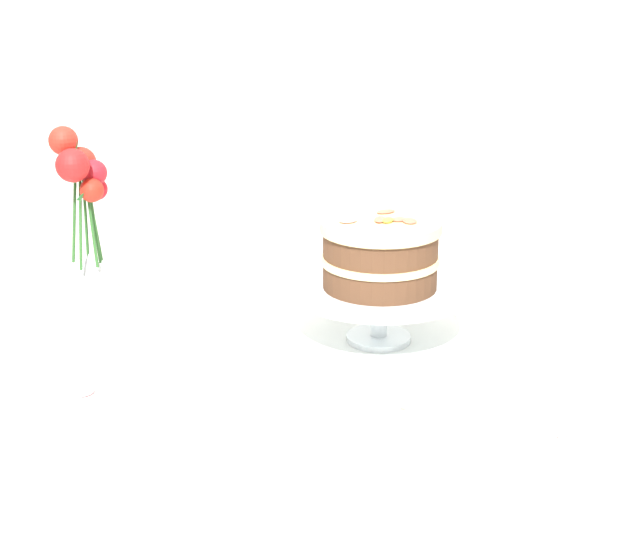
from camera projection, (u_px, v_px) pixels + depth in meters
name	position (u px, v px, depth m)	size (l,w,h in m)	color
dining_table	(280.00, 406.00, 1.69)	(1.40, 1.00, 0.74)	white
linen_napkin	(379.00, 341.00, 1.71)	(0.32, 0.32, 0.00)	white
cake_stand	(379.00, 296.00, 1.69)	(0.29, 0.29, 0.10)	silver
layer_cake	(380.00, 254.00, 1.66)	(0.20, 0.20, 0.12)	brown
flower_vase	(88.00, 244.00, 1.70)	(0.10, 0.11, 0.36)	silver
teacup	(375.00, 403.00, 1.43)	(0.14, 0.14, 0.07)	white
loose_petal_0	(564.00, 432.00, 1.40)	(0.04, 0.02, 0.00)	pink
loose_petal_1	(86.00, 392.00, 1.52)	(0.03, 0.02, 0.01)	pink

